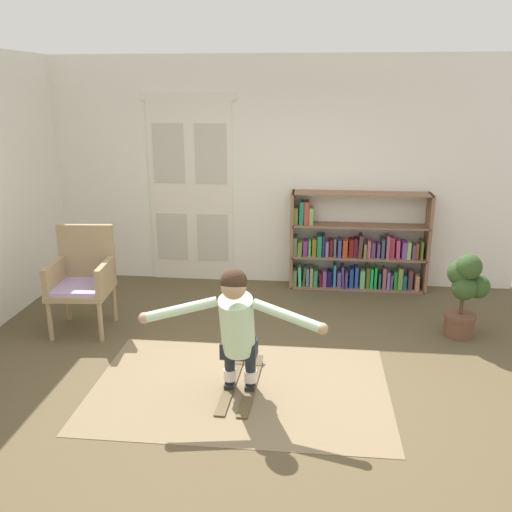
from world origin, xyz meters
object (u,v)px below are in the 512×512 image
Objects in this scene: person_skier at (237,323)px; wicker_chair at (83,276)px; bookshelf at (353,252)px; skis_pair at (241,384)px; potted_plant at (465,291)px.

wicker_chair is at bearing 145.90° from person_skier.
skis_pair is at bearing -113.18° from bookshelf.
wicker_chair is 2.20m from person_skier.
potted_plant is at bearing 2.35° from wicker_chair.
skis_pair is 0.67m from person_skier.
person_skier is (1.82, -1.23, 0.09)m from wicker_chair.
wicker_chair is 1.13× the size of skis_pair.
person_skier is at bearing -147.11° from potted_plant.
bookshelf reaches higher than skis_pair.
wicker_chair is (-2.95, -1.55, 0.09)m from bookshelf.
bookshelf reaches higher than potted_plant.
bookshelf is 1.90× the size of potted_plant.
wicker_chair is at bearing 149.84° from skis_pair.
potted_plant is at bearing 32.89° from person_skier.
wicker_chair is 1.20× the size of potted_plant.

